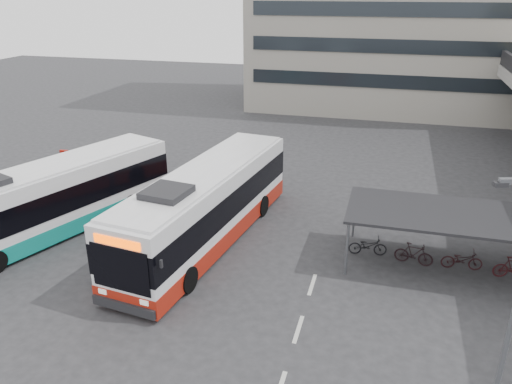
# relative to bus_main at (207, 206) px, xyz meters

# --- Properties ---
(ground) EXTENTS (120.00, 120.00, 0.00)m
(ground) POSITION_rel_bus_main_xyz_m (2.99, -2.52, -1.81)
(ground) COLOR #28282B
(ground) RESTS_ON ground
(bike_shelter) EXTENTS (10.00, 4.00, 2.54)m
(bike_shelter) POSITION_rel_bus_main_xyz_m (11.49, 0.48, -0.29)
(bike_shelter) COLOR #595B60
(bike_shelter) RESTS_ON ground
(road_markings) EXTENTS (0.15, 7.60, 0.01)m
(road_markings) POSITION_rel_bus_main_xyz_m (5.49, -5.52, -1.80)
(road_markings) COLOR beige
(road_markings) RESTS_ON ground
(bus_main) EXTENTS (4.50, 13.40, 3.89)m
(bus_main) POSITION_rel_bus_main_xyz_m (0.00, 0.00, 0.00)
(bus_main) COLOR white
(bus_main) RESTS_ON ground
(bus_teal) EXTENTS (6.84, 12.81, 3.74)m
(bus_teal) POSITION_rel_bus_main_xyz_m (-7.53, -1.00, -0.07)
(bus_teal) COLOR white
(bus_teal) RESTS_ON ground
(pedestrian) EXTENTS (0.70, 0.74, 1.70)m
(pedestrian) POSITION_rel_bus_main_xyz_m (-2.96, 1.60, -0.96)
(pedestrian) COLOR black
(pedestrian) RESTS_ON ground
(sign_totem_south) EXTENTS (0.55, 0.23, 2.52)m
(sign_totem_south) POSITION_rel_bus_main_xyz_m (-8.46, -2.52, -0.50)
(sign_totem_south) COLOR #9E1209
(sign_totem_south) RESTS_ON ground
(sign_totem_mid) EXTENTS (0.50, 0.23, 2.31)m
(sign_totem_mid) POSITION_rel_bus_main_xyz_m (-11.03, 0.78, -0.61)
(sign_totem_mid) COLOR #9E1209
(sign_totem_mid) RESTS_ON ground
(sign_totem_north) EXTENTS (0.54, 0.19, 2.50)m
(sign_totem_north) POSITION_rel_bus_main_xyz_m (-10.36, 3.89, -0.52)
(sign_totem_north) COLOR #9E1209
(sign_totem_north) RESTS_ON ground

